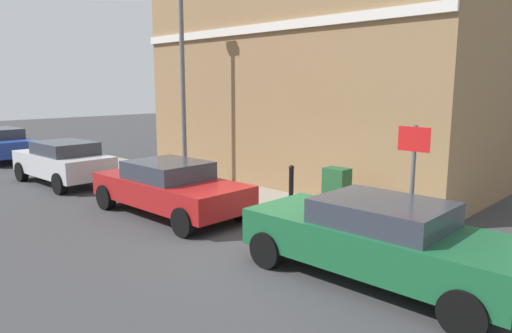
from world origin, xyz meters
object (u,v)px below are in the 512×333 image
object	(u,v)px
car_green	(378,238)
lamppost	(183,80)
car_silver	(63,161)
bollard_near_cabinet	(291,184)
car_red	(169,187)
street_sign	(413,169)
utility_cabinet	(336,195)

from	to	relation	value
car_green	lamppost	world-z (taller)	lamppost
car_silver	lamppost	world-z (taller)	lamppost
bollard_near_cabinet	lamppost	bearing A→B (deg)	92.30
car_red	street_sign	world-z (taller)	street_sign
car_silver	bollard_near_cabinet	xyz separation A→B (m)	(2.53, -7.42, -0.03)
bollard_near_cabinet	street_sign	xyz separation A→B (m)	(-0.93, -3.60, 0.96)
street_sign	car_green	bearing A→B (deg)	-174.83
utility_cabinet	bollard_near_cabinet	world-z (taller)	utility_cabinet
street_sign	lamppost	world-z (taller)	lamppost
car_green	bollard_near_cabinet	bearing A→B (deg)	-32.21
utility_cabinet	bollard_near_cabinet	xyz separation A→B (m)	(0.10, 1.42, 0.02)
car_silver	utility_cabinet	bearing A→B (deg)	-166.09
car_red	street_sign	xyz separation A→B (m)	(1.36, -5.56, 0.97)
street_sign	lamppost	bearing A→B (deg)	84.34
car_silver	lamppost	size ratio (longest dim) A/B	0.69
car_silver	street_sign	bearing A→B (deg)	-173.21
car_green	car_silver	distance (m)	11.14
car_green	street_sign	world-z (taller)	street_sign
car_red	utility_cabinet	distance (m)	4.03
car_red	bollard_near_cabinet	distance (m)	3.02
utility_cabinet	car_red	bearing A→B (deg)	123.03
car_red	car_silver	size ratio (longest dim) A/B	1.10
car_green	car_red	xyz separation A→B (m)	(-0.01, 5.68, -0.02)
bollard_near_cabinet	street_sign	size ratio (longest dim) A/B	0.45
bollard_near_cabinet	utility_cabinet	bearing A→B (deg)	-94.02
utility_cabinet	lamppost	distance (m)	6.14
lamppost	car_red	bearing A→B (deg)	-134.39
car_red	utility_cabinet	bearing A→B (deg)	-147.70
lamppost	street_sign	bearing A→B (deg)	-95.66
utility_cabinet	lamppost	size ratio (longest dim) A/B	0.20
bollard_near_cabinet	lamppost	xyz separation A→B (m)	(-0.17, 4.13, 2.60)
car_green	utility_cabinet	size ratio (longest dim) A/B	3.87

